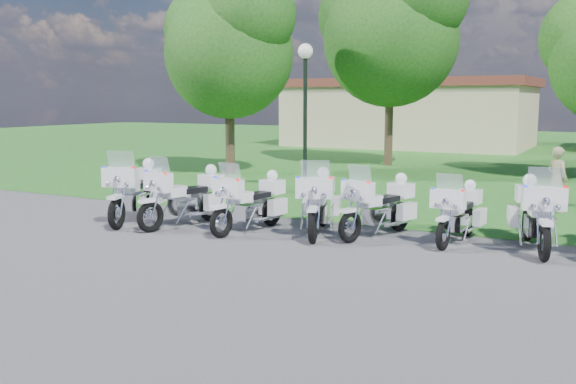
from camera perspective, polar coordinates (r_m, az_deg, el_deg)
The scene contains 14 objects.
ground at distance 12.66m, azimuth -1.99°, elevation -4.99°, with size 100.00×100.00×0.00m, color #4C4D51.
grass_lawn at distance 38.27m, azimuth 18.81°, elevation 3.49°, with size 100.00×48.00×0.01m, color #266720.
motorcycle_0 at distance 15.75m, azimuth -13.37°, elevation 0.12°, with size 1.37×2.52×1.75m.
motorcycle_1 at distance 14.95m, azimuth -9.02°, elevation -0.33°, with size 1.16×2.44×1.66m.
motorcycle_2 at distance 14.21m, azimuth -3.26°, elevation -0.83°, with size 1.00×2.34×1.58m.
motorcycle_3 at distance 13.92m, azimuth 2.78°, elevation -0.84°, with size 1.32×2.41×1.68m.
motorcycle_4 at distance 13.80m, azimuth 8.19°, elevation -1.16°, with size 1.22×2.28×1.58m.
motorcycle_5 at distance 13.54m, azimuth 14.95°, elevation -1.73°, with size 0.82×2.20×1.48m.
motorcycle_6 at distance 13.37m, azimuth 21.11°, elevation -1.75°, with size 1.28×2.45×1.69m.
lamp_post at distance 19.15m, azimuth 1.55°, elevation 9.68°, with size 0.44×0.44×4.51m.
tree_0 at distance 25.11m, azimuth -5.33°, elevation 13.17°, with size 5.74×4.90×7.65m.
tree_1 at distance 28.71m, azimuth 9.07°, elevation 14.35°, with size 6.79×5.80×9.06m.
building_west at distance 40.54m, azimuth 10.74°, elevation 6.95°, with size 14.56×8.32×4.10m.
bystander_a at distance 17.74m, azimuth 22.82°, elevation 0.98°, with size 0.62×0.41×1.70m, color #908D62.
Camera 1 is at (6.20, -10.65, 2.91)m, focal length 40.00 mm.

